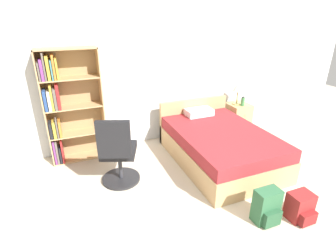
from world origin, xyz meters
TOP-DOWN VIEW (x-y plane):
  - wall_back at (0.00, 3.23)m, footprint 9.00×0.06m
  - bookshelf at (-1.63, 2.99)m, footprint 0.91×0.33m
  - bed at (0.67, 2.04)m, footprint 1.40×2.05m
  - office_chair at (-1.04, 1.97)m, footprint 0.63×0.69m
  - nightstand at (1.69, 2.92)m, footprint 0.43×0.49m
  - table_lamp at (1.64, 2.93)m, footprint 0.22×0.22m
  - water_bottle at (1.69, 2.81)m, footprint 0.07×0.07m
  - backpack_red at (0.84, 0.43)m, footprint 0.29×0.29m
  - backpack_green at (0.43, 0.55)m, footprint 0.30×0.24m

SIDE VIEW (x-z plane):
  - backpack_red at x=0.84m, z-range -0.01..0.34m
  - backpack_green at x=0.43m, z-range -0.01..0.43m
  - bed at x=0.67m, z-range -0.12..0.70m
  - nightstand at x=1.69m, z-range 0.00..0.60m
  - office_chair at x=-1.04m, z-range -0.05..1.03m
  - water_bottle at x=1.69m, z-range 0.60..0.79m
  - table_lamp at x=1.64m, z-range 0.72..1.17m
  - bookshelf at x=-1.63m, z-range 0.04..1.91m
  - wall_back at x=0.00m, z-range 0.00..2.60m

